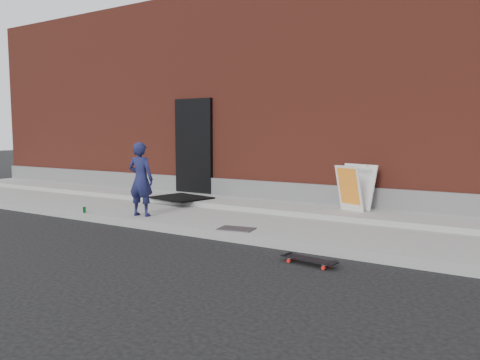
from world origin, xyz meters
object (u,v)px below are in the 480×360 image
Objects in this scene: pizza_sign at (355,187)px; soda_can at (84,210)px; child at (141,179)px; skateboard at (309,260)px.

pizza_sign is 7.59× the size of soda_can.
child is 1.39m from soda_can.
child is 1.82× the size of skateboard.
skateboard is (3.81, -0.91, -0.78)m from child.
skateboard is at bearing -82.70° from pizza_sign.
soda_can is at bearing -151.59° from pizza_sign.
child reaches higher than soda_can.
child reaches higher than pizza_sign.
child is 4.04m from pizza_sign.
soda_can is at bearing 6.75° from child.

